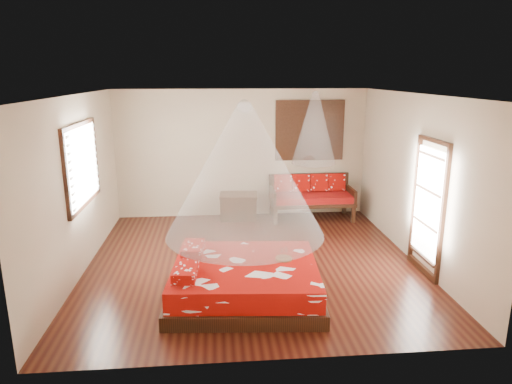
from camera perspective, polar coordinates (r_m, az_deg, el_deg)
room at (r=7.41m, az=-0.47°, el=1.23°), size 5.54×5.54×2.84m
bed at (r=6.64m, az=-1.50°, el=-10.96°), size 2.26×2.08×0.64m
daybed at (r=10.13m, az=6.89°, el=-0.34°), size 1.81×0.80×0.95m
storage_chest at (r=10.05m, az=-2.18°, el=-1.77°), size 0.86×0.66×0.56m
shutter_panel at (r=10.19m, az=6.73°, el=7.65°), size 1.52×0.06×1.32m
window_left at (r=7.81m, az=-20.86°, el=3.21°), size 0.10×1.74×1.34m
glazed_door at (r=7.65m, az=20.67°, el=-1.88°), size 0.08×1.02×2.16m
wine_tray at (r=6.67m, az=3.49°, el=-8.01°), size 0.24×0.24×0.20m
mosquito_net_main at (r=6.12m, az=-1.42°, el=2.68°), size 2.18×2.18×1.80m
mosquito_net_daybed at (r=9.73m, az=7.31°, el=7.90°), size 0.94×0.94×1.50m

